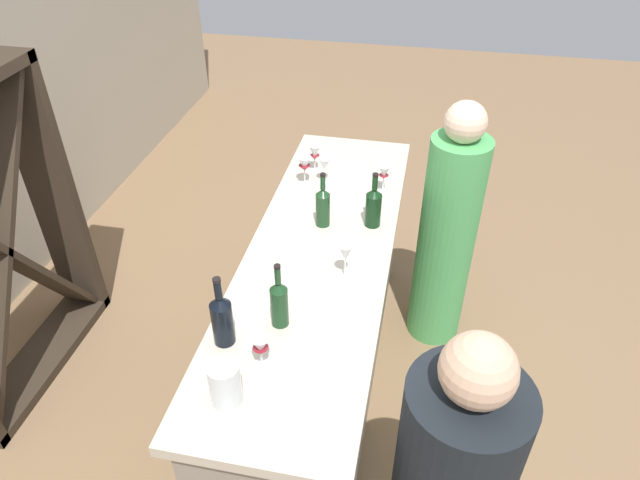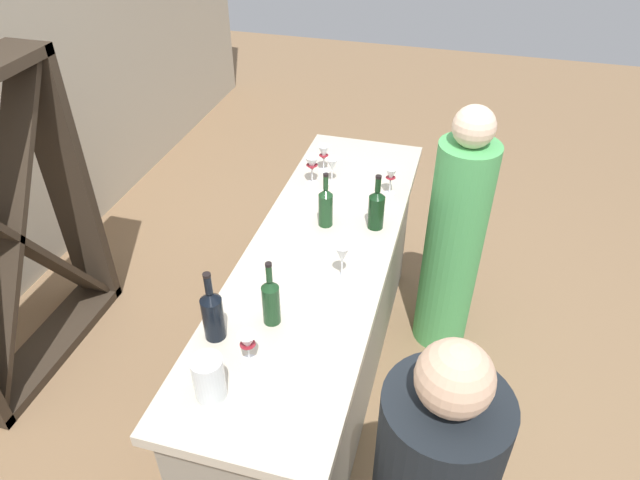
# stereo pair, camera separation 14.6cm
# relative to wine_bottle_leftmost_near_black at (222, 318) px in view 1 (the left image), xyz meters

# --- Properties ---
(ground_plane) EXTENTS (12.00, 12.00, 0.00)m
(ground_plane) POSITION_rel_wine_bottle_leftmost_near_black_xyz_m (0.64, -0.24, -1.11)
(ground_plane) COLOR #846647
(bar_counter) EXTENTS (2.26, 0.66, 0.99)m
(bar_counter) POSITION_rel_wine_bottle_leftmost_near_black_xyz_m (0.64, -0.24, -0.61)
(bar_counter) COLOR gray
(bar_counter) RESTS_ON ground
(wine_bottle_leftmost_near_black) EXTENTS (0.08, 0.08, 0.31)m
(wine_bottle_leftmost_near_black) POSITION_rel_wine_bottle_leftmost_near_black_xyz_m (0.00, 0.00, 0.00)
(wine_bottle_leftmost_near_black) COLOR black
(wine_bottle_leftmost_near_black) RESTS_ON bar_counter
(wine_bottle_second_left_olive_green) EXTENTS (0.07, 0.07, 0.30)m
(wine_bottle_second_left_olive_green) POSITION_rel_wine_bottle_leftmost_near_black_xyz_m (0.13, -0.18, -0.01)
(wine_bottle_second_left_olive_green) COLOR #193D1E
(wine_bottle_second_left_olive_green) RESTS_ON bar_counter
(wine_bottle_center_olive_green) EXTENTS (0.07, 0.07, 0.29)m
(wine_bottle_center_olive_green) POSITION_rel_wine_bottle_leftmost_near_black_xyz_m (0.84, -0.22, -0.01)
(wine_bottle_center_olive_green) COLOR #193D1E
(wine_bottle_center_olive_green) RESTS_ON bar_counter
(wine_bottle_second_right_dark_green) EXTENTS (0.08, 0.08, 0.29)m
(wine_bottle_second_right_dark_green) POSITION_rel_wine_bottle_leftmost_near_black_xyz_m (0.88, -0.46, -0.01)
(wine_bottle_second_right_dark_green) COLOR black
(wine_bottle_second_right_dark_green) RESTS_ON bar_counter
(wine_glass_near_left) EXTENTS (0.06, 0.06, 0.15)m
(wine_glass_near_left) POSITION_rel_wine_bottle_leftmost_near_black_xyz_m (1.20, -0.47, -0.01)
(wine_glass_near_left) COLOR white
(wine_glass_near_left) RESTS_ON bar_counter
(wine_glass_near_center) EXTENTS (0.06, 0.06, 0.17)m
(wine_glass_near_center) POSITION_rel_wine_bottle_leftmost_near_black_xyz_m (0.47, -0.39, 0.00)
(wine_glass_near_center) COLOR white
(wine_glass_near_center) RESTS_ON bar_counter
(wine_glass_near_right) EXTENTS (0.07, 0.07, 0.14)m
(wine_glass_near_right) POSITION_rel_wine_bottle_leftmost_near_black_xyz_m (-0.09, -0.17, -0.02)
(wine_glass_near_right) COLOR white
(wine_glass_near_right) RESTS_ON bar_counter
(wine_glass_far_left) EXTENTS (0.07, 0.07, 0.15)m
(wine_glass_far_left) POSITION_rel_wine_bottle_leftmost_near_black_xyz_m (1.23, -0.15, -0.01)
(wine_glass_far_left) COLOR white
(wine_glass_far_left) RESTS_ON bar_counter
(wine_glass_far_center) EXTENTS (0.06, 0.06, 0.16)m
(wine_glass_far_center) POSITION_rel_wine_bottle_leftmost_near_black_xyz_m (1.34, -0.07, -0.01)
(wine_glass_far_center) COLOR white
(wine_glass_far_center) RESTS_ON bar_counter
(wine_glass_far_right) EXTENTS (0.07, 0.07, 0.16)m
(wine_glass_far_right) POSITION_rel_wine_bottle_leftmost_near_black_xyz_m (1.19, -0.05, -0.00)
(wine_glass_far_right) COLOR white
(wine_glass_far_right) RESTS_ON bar_counter
(water_pitcher) EXTENTS (0.11, 0.11, 0.17)m
(water_pitcher) POSITION_rel_wine_bottle_leftmost_near_black_xyz_m (-0.26, -0.10, -0.03)
(water_pitcher) COLOR silver
(water_pitcher) RESTS_ON bar_counter
(person_left_guest) EXTENTS (0.41, 0.41, 1.52)m
(person_left_guest) POSITION_rel_wine_bottle_leftmost_near_black_xyz_m (1.24, -0.85, -0.40)
(person_left_guest) COLOR #4CA559
(person_left_guest) RESTS_ON ground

